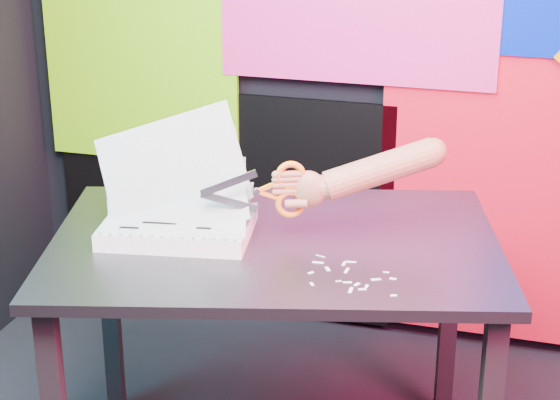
% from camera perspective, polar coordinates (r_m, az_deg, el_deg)
% --- Properties ---
extents(room, '(3.01, 3.01, 2.71)m').
position_cam_1_polar(room, '(1.71, 2.85, 8.61)').
color(room, black).
rests_on(room, ground).
extents(backdrop, '(2.88, 0.05, 2.08)m').
position_cam_1_polar(backdrop, '(3.19, 10.12, 6.83)').
color(backdrop, red).
rests_on(backdrop, ground).
extents(work_table, '(1.32, 1.04, 0.75)m').
position_cam_1_polar(work_table, '(2.47, -0.31, -4.44)').
color(work_table, '#252525').
rests_on(work_table, ground).
extents(printout_stack, '(0.46, 0.34, 0.36)m').
position_cam_1_polar(printout_stack, '(2.47, -6.22, -1.39)').
color(printout_stack, silver).
rests_on(printout_stack, work_table).
extents(scissors, '(0.25, 0.12, 0.16)m').
position_cam_1_polar(scissors, '(2.39, 0.19, 0.61)').
color(scissors, silver).
rests_on(scissors, printout_stack).
extents(hand_forearm, '(0.41, 0.21, 0.17)m').
position_cam_1_polar(hand_forearm, '(2.41, 5.39, 1.70)').
color(hand_forearm, '#A97A5B').
rests_on(hand_forearm, work_table).
extents(paper_clippings, '(0.24, 0.19, 0.00)m').
position_cam_1_polar(paper_clippings, '(2.24, 4.23, -4.63)').
color(paper_clippings, silver).
rests_on(paper_clippings, work_table).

